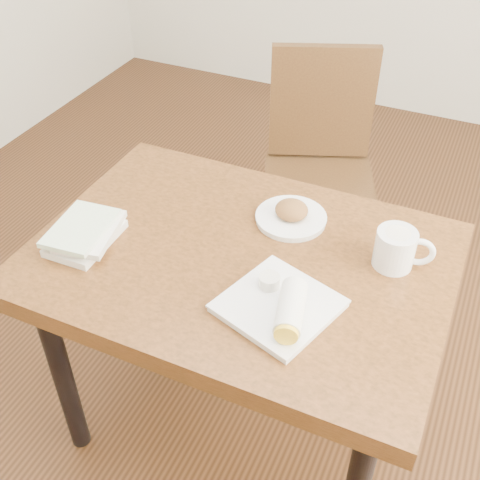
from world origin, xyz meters
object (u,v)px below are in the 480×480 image
at_px(chair_far, 320,158).
at_px(book_stack, 86,233).
at_px(plate_burrito, 282,306).
at_px(table, 240,279).
at_px(plate_scone, 291,215).
at_px(coffee_mug, 397,248).

xyz_separation_m(chair_far, book_stack, (-0.35, -0.99, 0.23)).
height_order(plate_burrito, book_stack, plate_burrito).
bearing_deg(chair_far, book_stack, -109.55).
height_order(table, chair_far, chair_far).
bearing_deg(book_stack, plate_scone, 33.58).
xyz_separation_m(table, plate_burrito, (0.18, -0.15, 0.12)).
bearing_deg(plate_burrito, table, 139.14).
bearing_deg(plate_burrito, book_stack, 176.72).
bearing_deg(plate_burrito, coffee_mug, 54.71).
distance_m(table, book_stack, 0.44).
bearing_deg(book_stack, plate_burrito, -3.28).
relative_size(plate_scone, plate_burrito, 0.65).
bearing_deg(chair_far, plate_scone, -79.66).
bearing_deg(plate_scone, book_stack, -146.42).
distance_m(plate_scone, coffee_mug, 0.32).
height_order(table, book_stack, book_stack).
xyz_separation_m(coffee_mug, plate_burrito, (-0.20, -0.28, -0.03)).
distance_m(table, plate_scone, 0.23).
distance_m(table, plate_burrito, 0.26).
height_order(plate_scone, coffee_mug, coffee_mug).
relative_size(table, chair_far, 1.15).
distance_m(chair_far, book_stack, 1.07).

